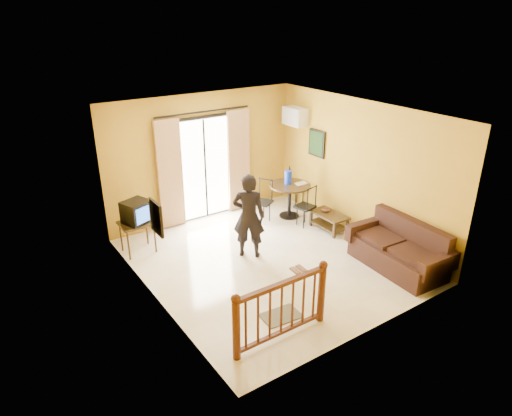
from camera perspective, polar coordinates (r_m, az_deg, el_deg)
ground at (r=8.72m, az=1.62°, el=-6.59°), size 5.00×5.00×0.00m
room_shell at (r=8.00m, az=1.76°, el=4.02°), size 5.00×5.00×5.00m
balcony_door at (r=10.13m, az=-6.37°, el=5.05°), size 2.25×0.14×2.46m
tv_table at (r=9.07m, az=-14.69°, el=-2.19°), size 0.63×0.53×0.63m
television at (r=8.96m, az=-14.68°, el=-0.46°), size 0.59×0.57×0.43m
picture_left at (r=6.90m, az=-12.36°, el=-1.19°), size 0.05×0.42×0.52m
dining_table at (r=10.31m, az=4.24°, el=2.10°), size 0.93×0.93×0.78m
water_jug at (r=10.24m, az=4.04°, el=3.84°), size 0.16×0.16×0.31m
serving_tray at (r=10.32m, az=5.68°, el=3.08°), size 0.29×0.19×0.02m
dining_chairs at (r=10.52m, az=3.96°, el=-1.08°), size 1.73×1.51×0.95m
air_conditioner at (r=10.59m, az=4.88°, el=11.35°), size 0.31×0.60×0.40m
botanical_print at (r=10.31m, az=7.60°, el=8.02°), size 0.05×0.50×0.60m
coffee_table at (r=9.91m, az=9.11°, el=-1.37°), size 0.46×0.83×0.37m
bowl at (r=9.93m, az=8.69°, el=-0.31°), size 0.22×0.22×0.06m
sofa at (r=8.77m, az=17.54°, el=-5.11°), size 0.96×1.90×0.88m
standing_person at (r=8.53m, az=-0.93°, el=-1.01°), size 0.72×0.70×1.66m
stair_balustrade at (r=6.55m, az=3.21°, el=-12.08°), size 1.63×0.13×1.04m
doormat at (r=7.29m, az=3.13°, el=-13.29°), size 0.63×0.45×0.02m
sandals at (r=8.44m, az=5.30°, el=-7.66°), size 0.26×0.26×0.03m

